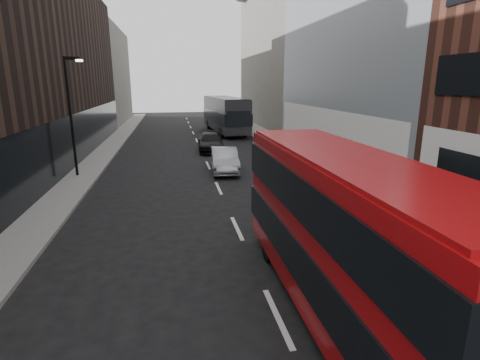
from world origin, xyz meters
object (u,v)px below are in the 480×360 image
street_lamp (71,109)px  red_bus (345,231)px  grey_bus (225,114)px  car_c (211,142)px  car_b (224,160)px  car_a (280,175)px

street_lamp → red_bus: size_ratio=0.69×
grey_bus → street_lamp: bearing=-126.0°
street_lamp → car_c: (9.04, 7.74, -3.42)m
street_lamp → car_b: bearing=0.0°
street_lamp → car_a: street_lamp is taller
grey_bus → red_bus: bearing=-98.0°
car_a → car_c: size_ratio=0.72×
red_bus → car_c: 23.97m
grey_bus → car_b: bearing=-102.7°
car_c → street_lamp: bearing=-136.6°
car_b → car_c: car_b is taller
car_b → red_bus: bearing=-84.1°
car_c → car_a: bearing=-74.4°
grey_bus → car_a: 23.58m
street_lamp → car_a: 12.89m
grey_bus → car_a: (-0.23, -23.53, -1.53)m
grey_bus → car_c: grey_bus is taller
street_lamp → grey_bus: 22.94m
grey_bus → car_b: 19.74m
street_lamp → car_c: 12.38m
street_lamp → red_bus: bearing=-58.9°
red_bus → car_c: red_bus is taller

